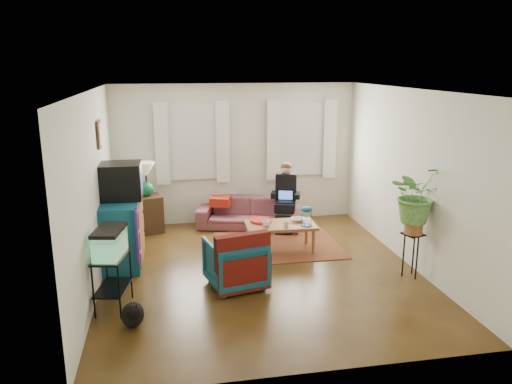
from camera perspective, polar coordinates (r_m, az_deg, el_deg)
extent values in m
cube|color=#4F2B14|center=(7.36, 0.57, -9.09)|extent=(4.50, 5.00, 0.01)
cube|color=white|center=(6.76, 0.63, 11.56)|extent=(4.50, 5.00, 0.01)
cube|color=silver|center=(9.36, -2.33, 4.35)|extent=(4.50, 0.01, 2.60)
cube|color=silver|center=(4.62, 6.55, -6.44)|extent=(4.50, 0.01, 2.60)
cube|color=silver|center=(6.89, -18.10, -0.05)|extent=(0.01, 5.00, 2.60)
cube|color=silver|center=(7.69, 17.30, 1.47)|extent=(0.01, 5.00, 2.60)
cube|color=white|center=(9.22, -7.28, 5.66)|extent=(1.08, 0.04, 1.38)
cube|color=white|center=(9.55, 5.15, 6.03)|extent=(1.08, 0.04, 1.38)
cube|color=white|center=(9.14, -7.25, 5.59)|extent=(1.36, 0.06, 1.50)
cube|color=white|center=(9.48, 5.28, 5.95)|extent=(1.36, 0.06, 1.50)
cube|color=#3D2616|center=(7.60, -17.42, 6.30)|extent=(0.04, 0.32, 0.40)
cube|color=maroon|center=(8.37, 2.53, -6.07)|extent=(2.00, 1.60, 0.01)
imported|color=brown|center=(9.17, -0.80, -1.88)|extent=(1.99, 1.26, 0.73)
cube|color=#3C2016|center=(9.14, -12.23, -2.45)|extent=(0.57, 0.57, 0.67)
cube|color=#126370|center=(7.75, -15.09, -4.45)|extent=(0.57, 1.11, 0.99)
cube|color=black|center=(7.65, -15.22, 1.24)|extent=(0.62, 0.56, 0.53)
cube|color=black|center=(6.46, -16.05, -9.88)|extent=(0.45, 0.67, 0.69)
cube|color=#7FD899|center=(6.26, -16.38, -5.50)|extent=(0.41, 0.61, 0.36)
ellipsoid|color=black|center=(6.06, -13.93, -13.21)|extent=(0.32, 0.44, 0.34)
imported|color=#136B74|center=(6.80, -2.38, -7.80)|extent=(0.85, 0.82, 0.74)
cube|color=#9E0A0A|center=(6.49, -1.48, -7.42)|extent=(0.76, 0.33, 0.61)
cube|color=brown|center=(8.07, 2.82, -5.19)|extent=(1.13, 0.64, 0.46)
imported|color=white|center=(7.85, 1.18, -3.62)|extent=(0.13, 0.13, 0.10)
imported|color=beige|center=(7.83, 3.46, -3.71)|extent=(0.10, 0.10, 0.09)
imported|color=white|center=(8.15, 4.79, -3.14)|extent=(0.23, 0.23, 0.05)
cylinder|color=#B21414|center=(8.08, 0.53, -3.28)|extent=(0.35, 0.35, 0.04)
cube|color=black|center=(7.42, 17.32, -6.90)|extent=(0.34, 0.34, 0.64)
imported|color=#599947|center=(7.19, 17.78, -1.19)|extent=(0.89, 0.83, 0.82)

